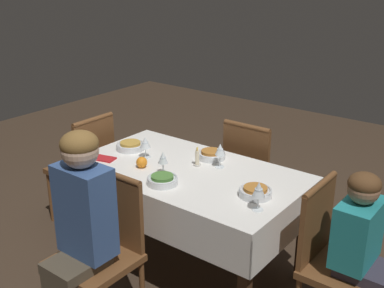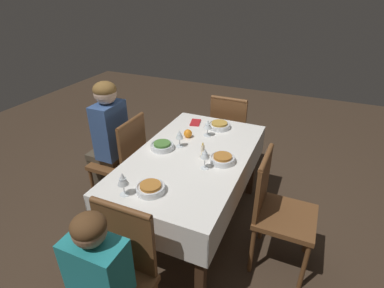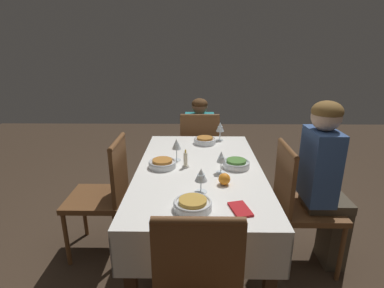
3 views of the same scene
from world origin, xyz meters
TOP-DOWN VIEW (x-y plane):
  - ground_plane at (0.00, 0.00)m, footprint 8.00×8.00m
  - dining_table at (0.00, 0.00)m, footprint 1.48×0.85m
  - chair_north at (0.04, 0.70)m, footprint 0.41×0.42m
  - chair_west at (-1.02, 0.01)m, footprint 0.42×0.41m
  - chair_east at (1.02, -0.01)m, footprint 0.42×0.41m
  - chair_south at (-0.09, -0.70)m, footprint 0.41×0.42m
  - person_adult_denim at (0.04, 0.85)m, footprint 0.30×0.34m
  - person_child_teal at (-1.18, 0.01)m, footprint 0.33×0.30m
  - bowl_north at (-0.01, 0.25)m, footprint 0.19×0.19m
  - wine_glass_north at (0.08, 0.14)m, footprint 0.06×0.06m
  - bowl_west at (-0.54, 0.05)m, footprint 0.19×0.19m
  - wine_glass_west at (-0.63, 0.19)m, footprint 0.07×0.07m
  - bowl_east at (0.54, -0.04)m, footprint 0.20×0.20m
  - wine_glass_east at (0.35, 0.01)m, footprint 0.07×0.07m
  - bowl_south at (-0.01, -0.25)m, footprint 0.19×0.19m
  - wine_glass_south at (-0.14, -0.16)m, footprint 0.07×0.07m
  - candle_centerpiece at (-0.01, -0.10)m, footprint 0.05×0.05m
  - orange_fruit at (0.25, 0.15)m, footprint 0.07×0.07m
  - napkin_red_folded at (0.55, 0.20)m, footprint 0.17×0.12m

SIDE VIEW (x-z plane):
  - ground_plane at x=0.00m, z-range 0.00..0.00m
  - chair_north at x=0.04m, z-range 0.05..0.96m
  - chair_west at x=-1.02m, z-range 0.05..0.96m
  - chair_east at x=1.02m, z-range 0.05..0.96m
  - chair_south at x=-0.09m, z-range 0.05..0.96m
  - person_child_teal at x=-1.18m, z-range 0.05..1.07m
  - dining_table at x=0.00m, z-range 0.27..1.01m
  - person_adult_denim at x=0.04m, z-range 0.08..1.29m
  - napkin_red_folded at x=0.55m, z-range 0.74..0.75m
  - bowl_east at x=0.54m, z-range 0.73..0.79m
  - bowl_south at x=-0.01m, z-range 0.73..0.79m
  - bowl_west at x=-0.54m, z-range 0.73..0.79m
  - bowl_north at x=-0.01m, z-range 0.73..0.79m
  - orange_fruit at x=0.25m, z-range 0.74..0.81m
  - candle_centerpiece at x=-0.01m, z-range 0.72..0.85m
  - wine_glass_east at x=0.35m, z-range 0.76..0.91m
  - wine_glass_north at x=0.08m, z-range 0.77..0.92m
  - wine_glass_west at x=-0.63m, z-range 0.77..0.93m
  - wine_glass_south at x=-0.14m, z-range 0.77..0.93m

